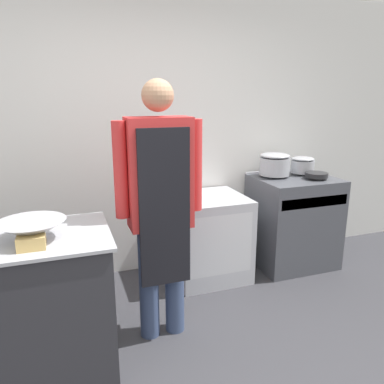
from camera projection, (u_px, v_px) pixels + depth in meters
wall_back at (150, 136)px, 3.57m from camera, size 8.00×0.05×2.70m
prep_counter at (12, 312)px, 2.24m from camera, size 1.20×0.69×0.93m
stove at (293, 221)px, 3.87m from camera, size 0.79×0.67×0.94m
fridge_unit at (208, 237)px, 3.61m from camera, size 0.68×0.67×0.80m
person_cook at (160, 199)px, 2.55m from camera, size 0.61×0.24×1.83m
mixing_bowl at (32, 230)px, 2.11m from camera, size 0.38×0.38×0.12m
plastic_tub at (31, 241)px, 2.01m from camera, size 0.14×0.14×0.07m
stock_pot at (275, 164)px, 3.77m from camera, size 0.30×0.30×0.22m
saute_pan at (316, 175)px, 3.69m from camera, size 0.22×0.22×0.04m
sauce_pot at (303, 165)px, 3.89m from camera, size 0.24×0.24×0.17m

